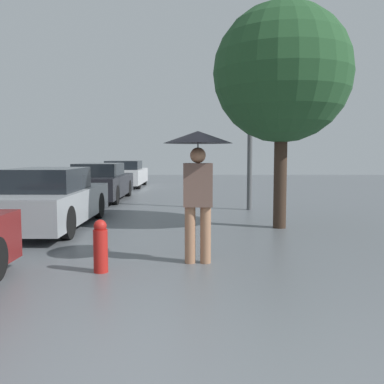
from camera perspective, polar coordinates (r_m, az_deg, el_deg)
The scene contains 7 objects.
pedestrian at distance 6.22m, azimuth 0.96°, elevation 3.97°, with size 1.01×1.01×1.94m.
parked_car_second at distance 9.85m, azimuth -18.11°, elevation -0.98°, with size 1.63×4.39×1.31m.
parked_car_third at distance 15.24m, azimuth -11.94°, elevation 1.22°, with size 1.68×4.40×1.29m.
parked_car_farthest at distance 21.25m, azimuth -8.81°, elevation 2.35°, with size 1.83×4.22×1.28m.
tree at distance 9.60m, azimuth 12.10°, elevation 15.14°, with size 2.94×2.94×4.79m.
street_lamp at distance 12.49m, azimuth 7.97°, elevation 12.13°, with size 0.34×0.34×5.12m.
fire_hydrant at distance 5.99m, azimuth -11.93°, elevation -7.06°, with size 0.20×0.20×0.73m.
Camera 1 is at (-0.07, -2.84, 1.61)m, focal length 40.00 mm.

